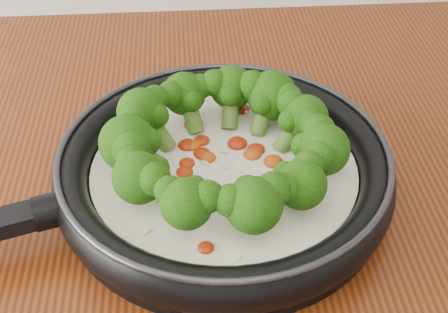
{
  "coord_description": "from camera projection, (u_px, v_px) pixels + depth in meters",
  "views": [
    {
      "loc": [
        -0.1,
        0.57,
        1.35
      ],
      "look_at": [
        -0.06,
        1.06,
        0.95
      ],
      "focal_mm": 49.74,
      "sensor_mm": 36.0,
      "label": 1
    }
  ],
  "objects": [
    {
      "name": "skillet",
      "position": [
        221.0,
        165.0,
        0.63
      ],
      "size": [
        0.57,
        0.44,
        0.1
      ],
      "color": "black",
      "rests_on": "counter"
    }
  ]
}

